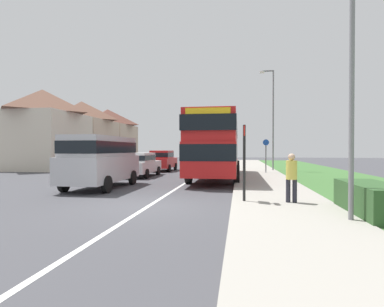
{
  "coord_description": "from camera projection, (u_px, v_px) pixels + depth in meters",
  "views": [
    {
      "loc": [
        2.83,
        -9.43,
        1.8
      ],
      "look_at": [
        0.58,
        5.28,
        1.6
      ],
      "focal_mm": 28.86,
      "sensor_mm": 36.0,
      "label": 1
    }
  ],
  "objects": [
    {
      "name": "pavement_near_side",
      "position": [
        267.0,
        185.0,
        15.07
      ],
      "size": [
        3.2,
        68.0,
        0.12
      ],
      "primitive_type": "cube",
      "color": "#9E998E",
      "rests_on": "ground_plane"
    },
    {
      "name": "lane_marking_centre",
      "position": [
        189.0,
        181.0,
        17.68
      ],
      "size": [
        0.14,
        60.0,
        0.01
      ],
      "primitive_type": "cube",
      "color": "silver",
      "rests_on": "ground_plane"
    },
    {
      "name": "roadside_hedge",
      "position": [
        372.0,
        201.0,
        8.09
      ],
      "size": [
        1.1,
        2.87,
        0.9
      ],
      "primitive_type": "cube",
      "color": "#2D5128",
      "rests_on": "ground_plane"
    },
    {
      "name": "double_decker_bus",
      "position": [
        217.0,
        144.0,
        19.01
      ],
      "size": [
        2.8,
        11.1,
        3.7
      ],
      "color": "red",
      "rests_on": "ground_plane"
    },
    {
      "name": "house_terrace_far_side",
      "position": [
        82.0,
        133.0,
        34.65
      ],
      "size": [
        6.22,
        20.76,
        7.19
      ],
      "color": "beige",
      "rests_on": "ground_plane"
    },
    {
      "name": "street_lamp_near",
      "position": [
        348.0,
        30.0,
        7.32
      ],
      "size": [
        1.14,
        0.2,
        8.16
      ],
      "color": "slate",
      "rests_on": "ground_plane"
    },
    {
      "name": "street_lamp_mid",
      "position": [
        272.0,
        114.0,
        25.0
      ],
      "size": [
        1.14,
        0.2,
        8.21
      ],
      "color": "slate",
      "rests_on": "ground_plane"
    },
    {
      "name": "ground_plane",
      "position": [
        149.0,
        206.0,
        9.78
      ],
      "size": [
        120.0,
        120.0,
        0.0
      ],
      "primitive_type": "plane",
      "color": "#424247"
    },
    {
      "name": "bus_stop_sign",
      "position": [
        244.0,
        157.0,
        10.03
      ],
      "size": [
        0.09,
        0.52,
        2.6
      ],
      "color": "black",
      "rests_on": "ground_plane"
    },
    {
      "name": "pedestrian_at_stop",
      "position": [
        291.0,
        175.0,
        9.76
      ],
      "size": [
        0.34,
        0.34,
        1.67
      ],
      "color": "#23232D",
      "rests_on": "ground_plane"
    },
    {
      "name": "parked_van_silver",
      "position": [
        101.0,
        158.0,
        14.34
      ],
      "size": [
        2.11,
        5.01,
        2.39
      ],
      "color": "#B7B7BC",
      "rests_on": "ground_plane"
    },
    {
      "name": "grass_verge_seaward",
      "position": [
        361.0,
        187.0,
        14.42
      ],
      "size": [
        6.0,
        68.0,
        0.08
      ],
      "primitive_type": "cube",
      "color": "#3D6B33",
      "rests_on": "ground_plane"
    },
    {
      "name": "cycle_route_sign",
      "position": [
        266.0,
        154.0,
        22.26
      ],
      "size": [
        0.44,
        0.08,
        2.52
      ],
      "color": "slate",
      "rests_on": "ground_plane"
    },
    {
      "name": "parked_car_white",
      "position": [
        140.0,
        163.0,
        20.3
      ],
      "size": [
        1.94,
        4.44,
        1.57
      ],
      "color": "silver",
      "rests_on": "ground_plane"
    },
    {
      "name": "parked_car_red",
      "position": [
        162.0,
        160.0,
        25.61
      ],
      "size": [
        1.88,
        3.99,
        1.7
      ],
      "color": "#B21E1E",
      "rests_on": "ground_plane"
    }
  ]
}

